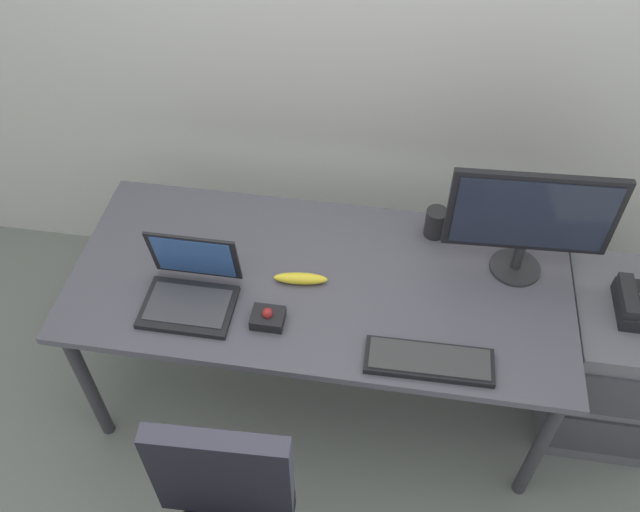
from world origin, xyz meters
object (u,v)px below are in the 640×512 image
Objects in this scene: file_cabinet at (609,360)px; laptop at (190,288)px; monitor_main at (531,218)px; keyboard at (429,361)px; trackball_mouse at (268,318)px; desk_phone at (640,305)px; banana at (301,279)px; coffee_mug at (437,223)px.

laptop is at bearing -171.53° from file_cabinet.
monitor_main is 1.35× the size of keyboard.
keyboard is 3.75× the size of trackball_mouse.
desk_phone is 1.05× the size of banana.
coffee_mug is at bearing 43.12° from trackball_mouse.
keyboard is at bearing -8.78° from trackball_mouse.
banana is (0.08, 0.19, -0.00)m from trackball_mouse.
trackball_mouse reaches higher than banana.
monitor_main is 0.80m from banana.
keyboard is 1.33× the size of laptop.
file_cabinet is at bearing -16.52° from coffee_mug.
laptop is (-0.82, 0.14, 0.04)m from keyboard.
keyboard is 3.58× the size of coffee_mug.
file_cabinet is 0.87m from coffee_mug.
trackball_mouse is (-0.54, 0.08, 0.01)m from keyboard.
coffee_mug is 0.56m from banana.
monitor_main is at bearing -25.02° from coffee_mug.
keyboard is (-0.71, -0.36, 0.02)m from desk_phone.
monitor_main is 0.93m from trackball_mouse.
monitor_main is at bearing 13.43° from banana.
monitor_main is 0.59m from keyboard.
coffee_mug is (-0.71, 0.23, 0.06)m from desk_phone.
file_cabinet is 5.71× the size of coffee_mug.
desk_phone is 1.82× the size of trackball_mouse.
file_cabinet is 0.90m from keyboard.
file_cabinet is 5.99× the size of trackball_mouse.
keyboard is 0.55m from trackball_mouse.
coffee_mug is at bearing 154.98° from monitor_main.
coffee_mug is at bearing 90.28° from keyboard.
monitor_main is 0.38m from coffee_mug.
banana is at bearing -175.91° from desk_phone.
keyboard is 2.17× the size of banana.
monitor_main reaches higher than banana.
laptop is 2.69× the size of coffee_mug.
coffee_mug is (-0.00, 0.59, 0.04)m from keyboard.
file_cabinet is at bearing 12.90° from trackball_mouse.
banana is (-1.17, -0.08, 0.03)m from desk_phone.
trackball_mouse is at bearing -156.08° from monitor_main.
keyboard is at bearing -153.45° from desk_phone.
trackball_mouse is 0.74m from coffee_mug.
file_cabinet is at bearing -10.31° from monitor_main.
banana is at bearing 19.83° from laptop.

